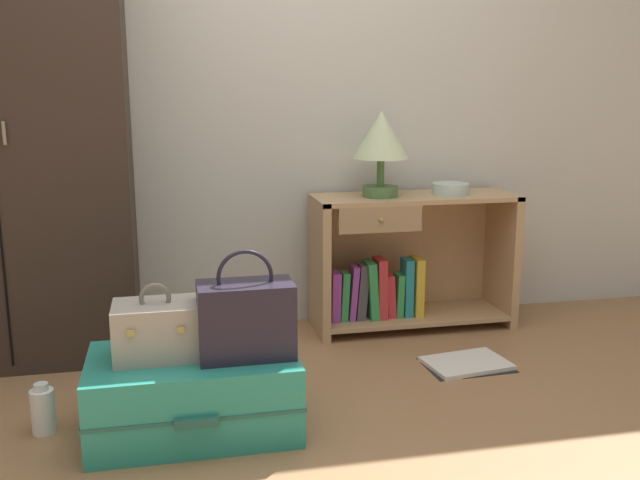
{
  "coord_description": "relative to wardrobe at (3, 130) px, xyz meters",
  "views": [
    {
      "loc": [
        -0.4,
        -2.0,
        1.18
      ],
      "look_at": [
        0.21,
        0.85,
        0.55
      ],
      "focal_mm": 40.06,
      "sensor_mm": 36.0,
      "label": 1
    }
  ],
  "objects": [
    {
      "name": "ground_plane",
      "position": [
        1.06,
        -1.2,
        -1.0
      ],
      "size": [
        9.0,
        9.0,
        0.0
      ],
      "primitive_type": "plane",
      "color": "#9E7047"
    },
    {
      "name": "open_book_on_floor",
      "position": [
        1.88,
        -0.51,
        -0.99
      ],
      "size": [
        0.37,
        0.29,
        0.02
      ],
      "color": "white",
      "rests_on": "ground_plane"
    },
    {
      "name": "wardrobe",
      "position": [
        0.0,
        0.0,
        0.0
      ],
      "size": [
        1.01,
        0.47,
        2.0
      ],
      "color": "#33261E",
      "rests_on": "ground_plane"
    },
    {
      "name": "table_lamp",
      "position": [
        1.65,
        0.03,
        -0.07
      ],
      "size": [
        0.27,
        0.27,
        0.4
      ],
      "color": "#4C7542",
      "rests_on": "bookshelf"
    },
    {
      "name": "handbag",
      "position": [
        0.9,
        -0.91,
        -0.59
      ],
      "size": [
        0.32,
        0.17,
        0.37
      ],
      "color": "#231E2D",
      "rests_on": "suitcase_large"
    },
    {
      "name": "bowl",
      "position": [
        2.01,
        0.04,
        -0.31
      ],
      "size": [
        0.18,
        0.18,
        0.05
      ],
      "primitive_type": "cylinder",
      "color": "silver",
      "rests_on": "bookshelf"
    },
    {
      "name": "suitcase_large",
      "position": [
        0.71,
        -0.86,
        -0.86
      ],
      "size": [
        0.72,
        0.46,
        0.28
      ],
      "color": "teal",
      "rests_on": "ground_plane"
    },
    {
      "name": "train_case",
      "position": [
        0.6,
        -0.85,
        -0.63
      ],
      "size": [
        0.29,
        0.21,
        0.26
      ],
      "color": "#A89E8E",
      "rests_on": "suitcase_large"
    },
    {
      "name": "bottle",
      "position": [
        0.2,
        -0.77,
        -0.92
      ],
      "size": [
        0.08,
        0.08,
        0.18
      ],
      "color": "white",
      "rests_on": "ground_plane"
    },
    {
      "name": "bookshelf",
      "position": [
        1.78,
        0.06,
        -0.68
      ],
      "size": [
        0.99,
        0.36,
        0.66
      ],
      "color": "tan",
      "rests_on": "ground_plane"
    },
    {
      "name": "back_wall",
      "position": [
        1.06,
        0.3,
        0.3
      ],
      "size": [
        6.4,
        0.1,
        2.6
      ],
      "primitive_type": "cube",
      "color": "beige",
      "rests_on": "ground_plane"
    }
  ]
}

